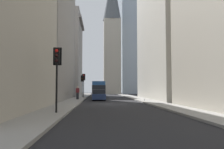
# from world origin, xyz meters

# --- Properties ---
(ground_plane) EXTENTS (135.00, 135.00, 0.00)m
(ground_plane) POSITION_xyz_m (0.00, 0.00, 0.00)
(ground_plane) COLOR black
(sidewalk_right) EXTENTS (90.00, 2.20, 0.14)m
(sidewalk_right) POSITION_xyz_m (0.00, 4.50, 0.07)
(sidewalk_right) COLOR gray
(sidewalk_right) RESTS_ON ground_plane
(sidewalk_left) EXTENTS (90.00, 2.20, 0.14)m
(sidewalk_left) POSITION_xyz_m (0.00, -4.50, 0.07)
(sidewalk_left) COLOR gray
(sidewalk_left) RESTS_ON ground_plane
(building_left_midfar) EXTENTS (18.43, 10.00, 19.64)m
(building_left_midfar) POSITION_xyz_m (9.45, -10.60, 9.82)
(building_left_midfar) COLOR #B7B2A5
(building_left_midfar) RESTS_ON ground_plane
(building_right_far) EXTENTS (12.28, 10.50, 18.96)m
(building_right_far) POSITION_xyz_m (31.64, 10.59, 9.49)
(building_right_far) COLOR gray
(building_right_far) RESTS_ON ground_plane
(building_right_midfar) EXTENTS (18.35, 10.00, 20.21)m
(building_right_midfar) POSITION_xyz_m (8.34, 10.60, 10.11)
(building_right_midfar) COLOR gray
(building_right_midfar) RESTS_ON ground_plane
(church_spire) EXTENTS (5.21, 5.21, 35.88)m
(church_spire) POSITION_xyz_m (43.49, -2.46, 18.78)
(church_spire) COLOR #A8A091
(church_spire) RESTS_ON ground_plane
(delivery_truck) EXTENTS (6.46, 2.25, 2.84)m
(delivery_truck) POSITION_xyz_m (18.14, 1.40, 1.46)
(delivery_truck) COLOR #285699
(delivery_truck) RESTS_ON ground_plane
(sedan_navy) EXTENTS (4.30, 1.78, 1.42)m
(sedan_navy) POSITION_xyz_m (7.98, 1.40, 0.66)
(sedan_navy) COLOR navy
(sedan_navy) RESTS_ON ground_plane
(traffic_light_foreground) EXTENTS (0.43, 0.52, 3.98)m
(traffic_light_foreground) POSITION_xyz_m (-9.80, 4.05, 3.07)
(traffic_light_foreground) COLOR black
(traffic_light_foreground) RESTS_ON sidewalk_right
(traffic_light_midblock) EXTENTS (0.43, 0.52, 3.89)m
(traffic_light_midblock) POSITION_xyz_m (15.67, 3.92, 3.00)
(traffic_light_midblock) COLOR black
(traffic_light_midblock) RESTS_ON sidewalk_right
(traffic_light_far_junction) EXTENTS (0.43, 0.52, 3.72)m
(traffic_light_far_junction) POSITION_xyz_m (17.05, 4.22, 2.87)
(traffic_light_far_junction) COLOR black
(traffic_light_far_junction) RESTS_ON sidewalk_right
(pedestrian) EXTENTS (0.26, 0.44, 1.75)m
(pedestrian) POSITION_xyz_m (8.22, 4.28, 1.10)
(pedestrian) COLOR black
(pedestrian) RESTS_ON sidewalk_right
(discarded_bottle) EXTENTS (0.07, 0.07, 0.27)m
(discarded_bottle) POSITION_xyz_m (3.39, -3.88, 0.25)
(discarded_bottle) COLOR #999EA3
(discarded_bottle) RESTS_ON sidewalk_left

